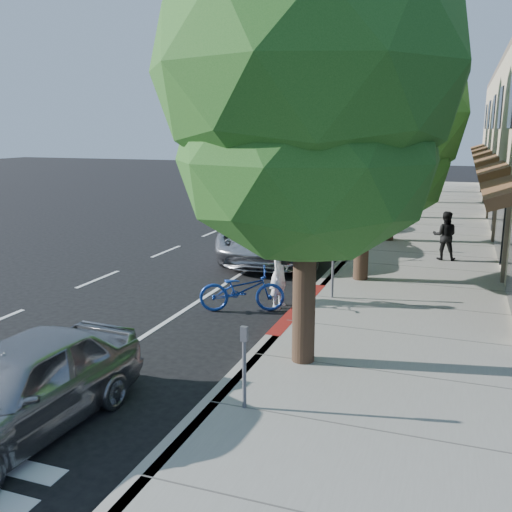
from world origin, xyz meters
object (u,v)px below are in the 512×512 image
at_px(pedestrian, 445,236).
at_px(street_tree_3, 410,113).
at_px(street_tree_0, 308,79).
at_px(cyclist, 279,272).
at_px(street_tree_5, 426,123).
at_px(white_pickup, 343,199).
at_px(street_tree_4, 419,125).
at_px(dark_sedan, 316,214).
at_px(street_tree_2, 394,116).
at_px(street_tree_1, 367,119).
at_px(near_car_a, 19,388).
at_px(bicycle, 242,290).
at_px(silver_suv, 281,229).
at_px(dark_suv_far, 377,187).

bearing_deg(pedestrian, street_tree_3, -78.07).
bearing_deg(street_tree_0, cyclist, 114.29).
xyz_separation_m(street_tree_5, white_pickup, (-3.10, -11.04, -3.81)).
relative_size(street_tree_5, cyclist, 4.29).
relative_size(street_tree_4, dark_sedan, 1.58).
distance_m(street_tree_2, street_tree_4, 12.00).
xyz_separation_m(street_tree_3, cyclist, (-1.49, -14.69, -4.02)).
relative_size(street_tree_1, near_car_a, 1.84).
bearing_deg(bicycle, street_tree_2, -34.36).
relative_size(silver_suv, pedestrian, 4.28).
relative_size(dark_sedan, white_pickup, 0.86).
height_order(street_tree_2, street_tree_4, street_tree_2).
xyz_separation_m(street_tree_2, silver_suv, (-3.10, -3.37, -3.72)).
relative_size(street_tree_3, dark_suv_far, 1.82).
bearing_deg(cyclist, bicycle, 134.61).
bearing_deg(dark_sedan, street_tree_5, 71.81).
relative_size(street_tree_2, dark_sedan, 1.69).
xyz_separation_m(street_tree_5, pedestrian, (2.06, -20.72, -3.66)).
bearing_deg(street_tree_1, pedestrian, 57.82).
xyz_separation_m(street_tree_1, dark_suv_far, (-2.44, 20.12, -3.71)).
bearing_deg(silver_suv, dark_sedan, 85.04).
bearing_deg(bicycle, silver_suv, -12.46).
xyz_separation_m(street_tree_1, bicycle, (-2.20, -3.31, -3.92)).
relative_size(bicycle, white_pickup, 0.38).
distance_m(street_tree_1, dark_suv_far, 20.60).
distance_m(dark_sedan, near_car_a, 17.00).
xyz_separation_m(near_car_a, pedestrian, (5.16, 12.78, 0.23)).
xyz_separation_m(bicycle, near_car_a, (-0.90, -6.19, 0.17)).
bearing_deg(bicycle, dark_sedan, -16.31).
relative_size(cyclist, dark_sedan, 0.38).
xyz_separation_m(cyclist, near_car_a, (-1.61, -6.81, -0.17)).
distance_m(bicycle, dark_suv_far, 23.43).
relative_size(street_tree_2, silver_suv, 1.16).
bearing_deg(white_pickup, street_tree_3, -17.94).
bearing_deg(street_tree_0, street_tree_5, 90.00).
distance_m(dark_sedan, pedestrian, 6.67).
bearing_deg(street_tree_5, near_car_a, -95.29).
bearing_deg(street_tree_2, street_tree_0, -90.00).
height_order(street_tree_2, white_pickup, street_tree_2).
xyz_separation_m(street_tree_2, near_car_a, (-3.10, -15.50, -3.94)).
bearing_deg(silver_suv, dark_suv_far, 82.89).
xyz_separation_m(street_tree_4, dark_suv_far, (-2.44, 2.12, -3.65)).
height_order(bicycle, white_pickup, white_pickup).
xyz_separation_m(street_tree_4, cyclist, (-1.49, -20.69, -3.52)).
xyz_separation_m(street_tree_0, dark_sedan, (-3.10, 13.50, -4.21)).
bearing_deg(white_pickup, dark_sedan, -90.69).
xyz_separation_m(street_tree_5, dark_suv_far, (-2.44, -3.88, -3.85)).
bearing_deg(pedestrian, street_tree_0, 76.10).
xyz_separation_m(street_tree_3, near_car_a, (-3.10, -21.50, -4.18)).
bearing_deg(bicycle, near_car_a, 150.72).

